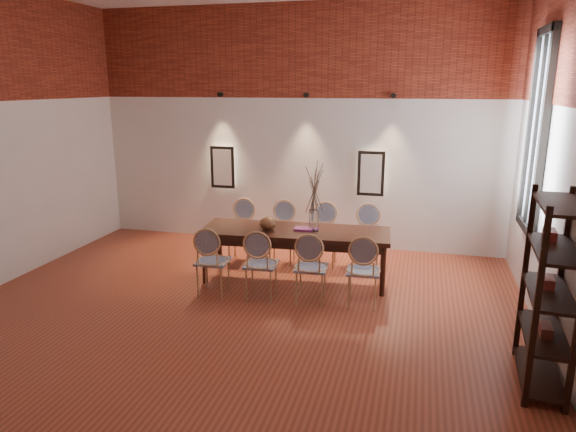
% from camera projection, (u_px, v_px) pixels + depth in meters
% --- Properties ---
extents(floor, '(7.00, 7.00, 0.02)m').
position_uv_depth(floor, '(221.00, 332.00, 5.85)').
color(floor, '#9B4129').
rests_on(floor, ground).
extents(wall_back, '(7.00, 0.10, 4.00)m').
position_uv_depth(wall_back, '(296.00, 128.00, 8.67)').
color(wall_back, silver).
rests_on(wall_back, ground).
extents(brick_band_back, '(7.00, 0.02, 1.50)m').
position_uv_depth(brick_band_back, '(295.00, 50.00, 8.29)').
color(brick_band_back, maroon).
rests_on(brick_band_back, ground).
extents(niche_left, '(0.36, 0.06, 0.66)m').
position_uv_depth(niche_left, '(223.00, 167.00, 9.07)').
color(niche_left, '#FFEAC6').
rests_on(niche_left, wall_back).
extents(niche_right, '(0.36, 0.06, 0.66)m').
position_uv_depth(niche_right, '(371.00, 173.00, 8.43)').
color(niche_right, '#FFEAC6').
rests_on(niche_right, wall_back).
extents(spot_fixture_left, '(0.08, 0.10, 0.08)m').
position_uv_depth(spot_fixture_left, '(220.00, 95.00, 8.73)').
color(spot_fixture_left, black).
rests_on(spot_fixture_left, wall_back).
extents(spot_fixture_mid, '(0.08, 0.10, 0.08)m').
position_uv_depth(spot_fixture_mid, '(306.00, 95.00, 8.36)').
color(spot_fixture_mid, black).
rests_on(spot_fixture_mid, wall_back).
extents(spot_fixture_right, '(0.08, 0.10, 0.08)m').
position_uv_depth(spot_fixture_right, '(393.00, 96.00, 8.02)').
color(spot_fixture_right, black).
rests_on(spot_fixture_right, wall_back).
extents(window_glass, '(0.02, 0.78, 2.38)m').
position_uv_depth(window_glass, '(538.00, 132.00, 6.33)').
color(window_glass, silver).
rests_on(window_glass, wall_right).
extents(window_frame, '(0.08, 0.90, 2.50)m').
position_uv_depth(window_frame, '(536.00, 132.00, 6.34)').
color(window_frame, black).
rests_on(window_frame, wall_right).
extents(window_mullion, '(0.06, 0.06, 2.40)m').
position_uv_depth(window_mullion, '(536.00, 132.00, 6.34)').
color(window_mullion, black).
rests_on(window_mullion, wall_right).
extents(dining_table, '(2.67, 1.02, 0.75)m').
position_uv_depth(dining_table, '(295.00, 255.00, 7.26)').
color(dining_table, '#36160D').
rests_on(dining_table, floor).
extents(chair_near_a, '(0.47, 0.47, 0.94)m').
position_uv_depth(chair_near_a, '(213.00, 261.00, 6.74)').
color(chair_near_a, tan).
rests_on(chair_near_a, floor).
extents(chair_near_b, '(0.47, 0.47, 0.94)m').
position_uv_depth(chair_near_b, '(261.00, 264.00, 6.63)').
color(chair_near_b, tan).
rests_on(chair_near_b, floor).
extents(chair_near_c, '(0.47, 0.47, 0.94)m').
position_uv_depth(chair_near_c, '(311.00, 267.00, 6.51)').
color(chair_near_c, tan).
rests_on(chair_near_c, floor).
extents(chair_near_d, '(0.47, 0.47, 0.94)m').
position_uv_depth(chair_near_d, '(363.00, 271.00, 6.39)').
color(chair_near_d, tan).
rests_on(chair_near_d, floor).
extents(chair_far_a, '(0.47, 0.47, 0.94)m').
position_uv_depth(chair_far_a, '(241.00, 232.00, 8.07)').
color(chair_far_a, tan).
rests_on(chair_far_a, floor).
extents(chair_far_b, '(0.47, 0.47, 0.94)m').
position_uv_depth(chair_far_b, '(282.00, 234.00, 7.96)').
color(chair_far_b, tan).
rests_on(chair_far_b, floor).
extents(chair_far_c, '(0.47, 0.47, 0.94)m').
position_uv_depth(chair_far_c, '(324.00, 236.00, 7.84)').
color(chair_far_c, tan).
rests_on(chair_far_c, floor).
extents(chair_far_d, '(0.47, 0.47, 0.94)m').
position_uv_depth(chair_far_d, '(367.00, 238.00, 7.73)').
color(chair_far_d, tan).
rests_on(chair_far_d, floor).
extents(vase, '(0.14, 0.14, 0.30)m').
position_uv_depth(vase, '(314.00, 220.00, 7.08)').
color(vase, silver).
rests_on(vase, dining_table).
extents(dried_branches, '(0.50, 0.50, 0.70)m').
position_uv_depth(dried_branches, '(314.00, 188.00, 6.97)').
color(dried_branches, '#4D3C2E').
rests_on(dried_branches, vase).
extents(bowl, '(0.24, 0.24, 0.18)m').
position_uv_depth(bowl, '(268.00, 223.00, 7.16)').
color(bowl, brown).
rests_on(bowl, dining_table).
extents(book, '(0.27, 0.20, 0.03)m').
position_uv_depth(book, '(304.00, 229.00, 7.15)').
color(book, '#7E266E').
rests_on(book, dining_table).
extents(shelving_rack, '(0.45, 1.02, 1.80)m').
position_uv_depth(shelving_rack, '(549.00, 292.00, 4.64)').
color(shelving_rack, black).
rests_on(shelving_rack, floor).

